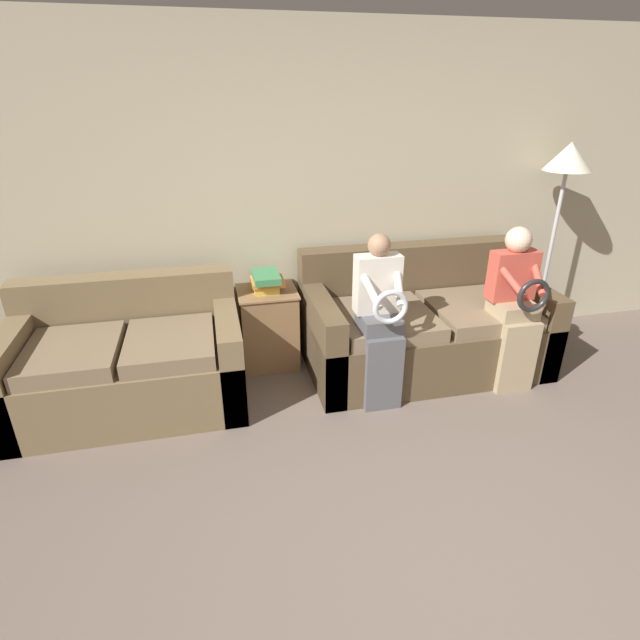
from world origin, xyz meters
TOP-DOWN VIEW (x-y plane):
  - ground_plane at (0.00, 0.00)m, footprint 14.00×14.00m
  - wall_back at (0.00, 2.70)m, footprint 6.98×0.06m
  - couch_main at (0.59, 2.16)m, footprint 1.86×0.99m
  - couch_side at (-1.66, 2.10)m, footprint 1.56×0.93m
  - child_left_seated at (0.07, 1.74)m, footprint 0.32×0.37m
  - child_right_seated at (1.10, 1.74)m, footprint 0.34×0.38m
  - side_shelf at (-0.62, 2.43)m, footprint 0.46×0.43m
  - book_stack at (-0.62, 2.43)m, footprint 0.25×0.31m
  - floor_lamp at (1.82, 2.38)m, footprint 0.37×0.37m

SIDE VIEW (x-z plane):
  - ground_plane at x=0.00m, z-range 0.00..0.00m
  - couch_side at x=-1.66m, z-range -0.11..0.74m
  - couch_main at x=0.59m, z-range -0.13..0.78m
  - side_shelf at x=-0.62m, z-range 0.01..0.65m
  - child_right_seated at x=1.10m, z-range 0.06..1.26m
  - child_left_seated at x=0.07m, z-range 0.05..1.27m
  - book_stack at x=-0.62m, z-range 0.65..0.79m
  - wall_back at x=0.00m, z-range 0.00..2.55m
  - floor_lamp at x=1.82m, z-range 0.63..2.32m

